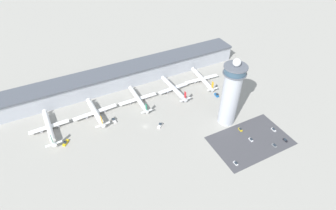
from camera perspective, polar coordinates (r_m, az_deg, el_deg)
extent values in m
plane|color=#9E9B93|center=(227.09, -4.92, -4.73)|extent=(1000.00, 1000.00, 0.00)
cube|color=#A3A8B2|center=(274.16, -10.79, 5.83)|extent=(266.17, 22.00, 16.67)
cube|color=#4C515B|center=(269.23, -11.02, 7.43)|extent=(266.17, 25.00, 1.60)
cylinder|color=#ADB2BC|center=(221.46, 13.30, 1.33)|extent=(14.57, 14.57, 49.41)
cylinder|color=#565B66|center=(207.16, 14.33, 6.75)|extent=(18.49, 18.49, 0.80)
cylinder|color=#334C60|center=(205.69, 14.45, 7.40)|extent=(17.01, 17.01, 4.79)
cylinder|color=#565B66|center=(204.20, 14.59, 8.08)|extent=(18.49, 18.49, 1.00)
sphere|color=white|center=(202.38, 14.75, 8.95)|extent=(6.26, 6.26, 6.26)
cube|color=#424247|center=(225.48, 17.51, -7.38)|extent=(64.00, 40.00, 0.01)
cylinder|color=white|center=(241.94, -24.49, -4.30)|extent=(5.56, 36.24, 4.49)
cone|color=white|center=(257.64, -25.19, -1.51)|extent=(4.60, 4.17, 4.49)
cone|color=white|center=(226.45, -23.66, -7.58)|extent=(4.20, 5.50, 4.04)
cube|color=white|center=(243.00, -24.47, -4.33)|extent=(32.73, 5.37, 0.44)
cylinder|color=#A8A8B2|center=(245.09, -25.95, -4.89)|extent=(2.61, 5.01, 2.47)
cylinder|color=#A8A8B2|center=(244.36, -22.89, -3.92)|extent=(2.61, 5.01, 2.47)
cube|color=#14704C|center=(221.70, -24.00, -6.74)|extent=(0.38, 2.81, 7.18)
cube|color=white|center=(225.07, -23.62, -7.75)|extent=(12.62, 2.37, 0.24)
cylinder|color=black|center=(257.07, -24.88, -2.47)|extent=(0.28, 0.28, 2.01)
cylinder|color=black|center=(243.83, -23.58, -4.63)|extent=(0.28, 0.28, 2.01)
cylinder|color=black|center=(244.17, -24.99, -5.08)|extent=(0.28, 0.28, 2.01)
cylinder|color=white|center=(242.52, -15.56, -1.44)|extent=(6.63, 30.81, 4.56)
cone|color=white|center=(255.89, -16.79, 0.78)|extent=(4.83, 4.41, 4.56)
cone|color=white|center=(229.19, -14.14, -4.02)|extent=(4.47, 5.74, 4.11)
cube|color=white|center=(243.49, -15.58, -1.50)|extent=(40.18, 7.10, 0.44)
cylinder|color=#A8A8B2|center=(244.13, -17.43, -2.27)|extent=(2.85, 5.18, 2.51)
cylinder|color=#A8A8B2|center=(246.42, -13.77, -0.96)|extent=(2.85, 5.18, 2.51)
cube|color=orange|center=(224.41, -14.28, -3.10)|extent=(0.49, 2.81, 7.30)
cube|color=white|center=(227.80, -14.03, -4.17)|extent=(12.89, 2.86, 0.24)
cylinder|color=black|center=(255.42, -16.43, -0.20)|extent=(0.28, 0.28, 2.17)
cylinder|color=black|center=(245.00, -14.72, -1.81)|extent=(0.28, 0.28, 2.17)
cylinder|color=black|center=(244.13, -16.11, -2.31)|extent=(0.28, 0.28, 2.17)
cylinder|color=white|center=(250.19, -6.54, 1.38)|extent=(4.07, 33.74, 3.89)
cone|color=white|center=(264.30, -8.06, 3.62)|extent=(3.91, 3.52, 3.89)
cone|color=white|center=(236.30, -4.79, -1.21)|extent=(3.53, 4.69, 3.50)
cube|color=white|center=(251.12, -6.59, 1.34)|extent=(37.70, 4.61, 0.44)
cylinder|color=#A8A8B2|center=(250.72, -8.32, 0.74)|extent=(2.16, 4.29, 2.14)
cylinder|color=#A8A8B2|center=(254.69, -5.01, 1.77)|extent=(2.16, 4.29, 2.14)
cube|color=#14704C|center=(232.34, -4.76, -0.40)|extent=(0.32, 2.80, 6.22)
cube|color=white|center=(235.11, -4.67, -1.32)|extent=(10.90, 2.06, 0.24)
cylinder|color=black|center=(263.84, -7.77, 2.75)|extent=(0.28, 0.28, 2.18)
cylinder|color=black|center=(252.69, -5.91, 1.00)|extent=(0.28, 0.28, 2.18)
cylinder|color=black|center=(251.33, -7.05, 0.64)|extent=(0.28, 0.28, 2.18)
cylinder|color=silver|center=(261.49, 1.19, 3.73)|extent=(6.29, 35.41, 4.30)
cone|color=silver|center=(275.28, -0.92, 5.82)|extent=(4.51, 4.11, 4.30)
cone|color=silver|center=(248.07, 3.60, 1.33)|extent=(4.16, 5.37, 3.87)
cube|color=silver|center=(262.42, 1.11, 3.68)|extent=(32.33, 6.21, 0.44)
cylinder|color=#A8A8B2|center=(261.13, -0.28, 3.12)|extent=(2.63, 4.86, 2.37)
cylinder|color=#A8A8B2|center=(266.78, 2.24, 3.99)|extent=(2.63, 4.86, 2.37)
cube|color=red|center=(243.95, 3.78, 2.23)|extent=(0.46, 2.81, 6.88)
cube|color=silver|center=(246.88, 3.78, 1.23)|extent=(12.14, 2.68, 0.24)
cylinder|color=black|center=(274.94, -0.59, 4.92)|extent=(0.28, 0.28, 2.42)
cylinder|color=black|center=(264.71, 1.75, 3.33)|extent=(0.28, 0.28, 2.42)
cylinder|color=black|center=(262.19, 0.63, 2.93)|extent=(0.28, 0.28, 2.42)
cylinder|color=white|center=(277.75, 7.43, 5.72)|extent=(6.25, 33.85, 4.15)
cone|color=white|center=(291.18, 5.63, 7.64)|extent=(4.38, 3.99, 4.15)
cone|color=white|center=(264.55, 9.45, 3.53)|extent=(4.04, 5.21, 3.74)
cube|color=white|center=(278.63, 7.35, 5.67)|extent=(37.88, 6.75, 0.44)
cylinder|color=#A8A8B2|center=(276.66, 5.79, 5.21)|extent=(2.56, 4.70, 2.28)
cylinder|color=#A8A8B2|center=(283.59, 8.63, 5.90)|extent=(2.56, 4.70, 2.28)
cube|color=orange|center=(260.75, 9.69, 4.36)|extent=(0.47, 2.81, 6.64)
cube|color=white|center=(263.38, 9.61, 3.43)|extent=(11.73, 2.72, 0.24)
cylinder|color=black|center=(290.65, 5.88, 6.82)|extent=(0.28, 0.28, 2.20)
cylinder|color=black|center=(280.74, 7.90, 5.30)|extent=(0.28, 0.28, 2.20)
cylinder|color=black|center=(278.18, 6.86, 5.04)|extent=(0.28, 0.28, 2.20)
cube|color=black|center=(226.57, -1.74, -4.67)|extent=(5.18, 4.73, 0.12)
cube|color=silver|center=(226.01, -1.74, -4.53)|extent=(5.96, 5.36, 1.71)
cube|color=#232D38|center=(225.28, -1.68, -4.15)|extent=(2.65, 2.74, 1.40)
cube|color=black|center=(235.78, -11.68, -3.51)|extent=(3.02, 5.58, 0.12)
cube|color=silver|center=(235.30, -11.71, -3.39)|extent=(3.24, 6.60, 1.56)
cube|color=#232D38|center=(234.79, -11.81, -3.04)|extent=(2.42, 2.15, 1.28)
cube|color=black|center=(263.03, 10.49, 1.98)|extent=(2.69, 5.05, 0.12)
cube|color=#195699|center=(262.55, 10.51, 2.12)|extent=(2.87, 5.98, 1.70)
cube|color=#232D38|center=(261.24, 10.61, 2.31)|extent=(2.19, 1.93, 1.39)
cube|color=black|center=(228.49, -21.33, -7.77)|extent=(5.35, 5.75, 0.12)
cube|color=gold|center=(228.05, -21.37, -7.67)|extent=(6.11, 6.62, 1.37)
cube|color=#232D38|center=(226.84, -21.53, -7.57)|extent=(2.87, 2.86, 1.12)
cube|color=black|center=(206.61, 14.49, -12.25)|extent=(1.93, 3.59, 0.12)
cube|color=silver|center=(206.37, 14.50, -12.20)|extent=(2.03, 4.27, 0.75)
cube|color=#232D38|center=(205.80, 14.55, -12.10)|extent=(1.74, 2.37, 0.61)
cube|color=black|center=(231.71, 15.45, -5.26)|extent=(1.85, 3.58, 0.12)
cube|color=gold|center=(231.47, 15.46, -5.19)|extent=(1.94, 4.26, 0.81)
cube|color=#232D38|center=(231.02, 15.48, -5.05)|extent=(1.67, 2.36, 0.67)
cube|color=black|center=(227.72, 22.11, -8.25)|extent=(1.82, 3.78, 0.12)
cube|color=slate|center=(227.47, 22.13, -8.19)|extent=(1.92, 4.49, 0.82)
cube|color=#232D38|center=(226.92, 22.20, -8.08)|extent=(1.62, 2.49, 0.67)
cube|color=black|center=(235.39, 24.13, -7.07)|extent=(1.82, 3.56, 0.12)
cube|color=black|center=(235.17, 24.15, -7.02)|extent=(1.91, 4.23, 0.75)
cube|color=#232D38|center=(234.75, 24.18, -6.89)|extent=(1.65, 2.34, 0.61)
cube|color=black|center=(240.65, 21.98, -5.08)|extent=(1.80, 3.82, 0.12)
cube|color=silver|center=(240.41, 22.00, -5.02)|extent=(1.88, 4.55, 0.85)
cube|color=#232D38|center=(239.95, 22.02, -4.87)|extent=(1.63, 2.51, 0.69)
cube|color=black|center=(225.85, 17.58, -7.29)|extent=(1.76, 3.57, 0.12)
cube|color=silver|center=(225.61, 17.60, -7.23)|extent=(1.85, 4.25, 0.81)
cube|color=#232D38|center=(225.04, 17.65, -7.12)|extent=(1.58, 2.35, 0.66)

